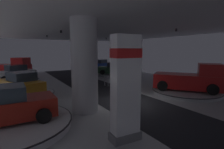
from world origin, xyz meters
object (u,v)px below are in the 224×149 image
Objects in this scene: display_platform_far_left at (15,81)px; display_car_far_left at (15,73)px; column_right at (126,58)px; visitor_walking_far at (91,72)px; display_car_deep_right at (101,65)px; pickup_truck_deep_left at (12,67)px; display_car_far_right at (114,69)px; column_left at (85,66)px; pickup_truck_near_right at (191,79)px; display_platform_near_right at (186,91)px; display_platform_far_right at (113,75)px; display_platform_deep_left at (11,75)px; display_platform_near_left at (8,125)px; display_platform_deep_right at (101,69)px; display_car_near_left at (6,106)px; brand_sign_pylon at (126,88)px; display_platform_mid_left at (22,95)px; visitor_walking_near at (82,74)px; display_car_mid_left at (21,84)px.

display_car_far_left reaches higher than display_platform_far_left.
column_right is 3.46× the size of visitor_walking_far.
display_car_deep_right is 14.35m from pickup_truck_deep_left.
display_car_far_right is at bearing 77.75° from column_right.
column_left is 9.48m from pickup_truck_near_right.
display_platform_near_right is 1.01× the size of display_platform_far_right.
display_car_far_right reaches higher than display_platform_deep_left.
display_platform_far_left is 3.27× the size of visitor_walking_far.
display_platform_near_right is 22.69m from display_platform_deep_left.
column_left is 4.82m from display_platform_near_left.
display_platform_deep_right is at bearing 3.44° from display_platform_deep_left.
display_platform_far_left is 0.91m from display_car_far_left.
display_car_near_left is 18.94m from display_platform_deep_left.
brand_sign_pylon is 10.24m from display_platform_mid_left.
display_platform_far_left is at bearing 134.18° from display_platform_near_right.
display_platform_far_left is 0.95× the size of pickup_truck_deep_left.
display_platform_mid_left is at bearing -134.96° from display_platform_deep_right.
pickup_truck_deep_left reaches higher than display_platform_mid_left.
display_platform_mid_left is (-11.26, -2.01, -2.58)m from column_right.
display_car_near_left is (-0.03, -0.00, 0.93)m from display_platform_near_left.
brand_sign_pylon reaches higher than visitor_walking_near.
visitor_walking_near is (-5.64, -2.12, -0.12)m from display_car_far_right.
display_car_mid_left is at bearing -152.07° from display_car_far_right.
display_car_deep_right reaches higher than display_platform_mid_left.
display_platform_mid_left is 7.41m from display_car_far_left.
display_platform_near_left is 3.65× the size of visitor_walking_far.
column_left reaches higher than pickup_truck_near_right.
display_car_mid_left is at bearing -134.91° from display_car_deep_right.
display_car_near_left reaches higher than display_car_deep_right.
display_car_near_left is 2.68× the size of visitor_walking_far.
display_platform_far_right is at bearing -4.03° from display_car_far_left.
display_platform_far_left is at bearing 92.27° from display_car_mid_left.
display_car_mid_left is at bearing 154.91° from pickup_truck_near_right.
display_platform_near_right is 1.33× the size of display_car_near_left.
display_car_mid_left is 0.79× the size of display_platform_near_left.
brand_sign_pylon reaches higher than display_car_far_right.
pickup_truck_near_right is at bearing 0.37° from display_car_near_left.
display_car_far_left reaches higher than display_platform_far_right.
display_car_far_left is at bearing 155.15° from column_right.
display_car_deep_right reaches higher than display_platform_near_left.
display_platform_far_right is (-1.61, -7.36, -0.00)m from display_platform_deep_right.
pickup_truck_near_right reaches higher than display_platform_far_right.
display_platform_far_right is at bearing 20.88° from visitor_walking_near.
brand_sign_pylon is 18.39m from display_platform_far_right.
brand_sign_pylon is at bearing -103.49° from visitor_walking_near.
display_platform_deep_right is at bearing 53.33° from display_car_near_left.
column_right reaches higher than display_platform_deep_right.
column_left is 1.24× the size of display_car_far_right.
column_right reaches higher than brand_sign_pylon.
brand_sign_pylon is 0.73× the size of display_platform_near_left.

